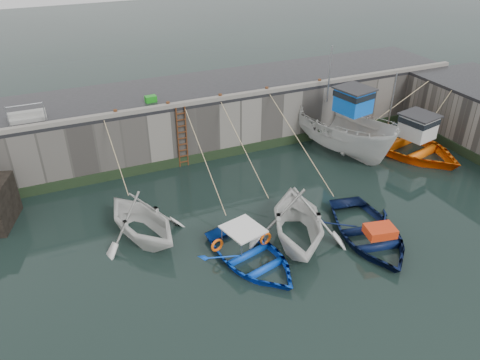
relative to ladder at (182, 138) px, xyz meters
name	(u,v)px	position (x,y,z in m)	size (l,w,h in m)	color
ground	(321,276)	(2.00, -9.91, -1.59)	(120.00, 120.00, 0.00)	black
quay_back	(203,115)	(2.00, 2.59, -0.09)	(30.00, 5.00, 3.00)	slate
road_back	(202,88)	(2.00, 2.59, 1.49)	(30.00, 5.00, 0.16)	black
kerb_back	(217,99)	(2.00, 0.24, 1.67)	(30.00, 0.30, 0.20)	slate
algae_back	(220,154)	(2.00, 0.05, -1.34)	(30.00, 0.08, 0.50)	black
ladder	(182,138)	(0.00, 0.00, 0.00)	(0.51, 0.08, 3.20)	#3F1E0F
boat_near_white	(143,236)	(-3.35, -5.02, -1.59)	(3.72, 4.31, 2.27)	silver
boat_near_white_rope	(124,191)	(-3.35, -1.22, -1.59)	(0.04, 3.68, 3.10)	tan
boat_near_blue	(251,261)	(0.01, -8.18, -1.59)	(3.19, 4.46, 0.92)	blue
boat_near_blue_rope	(203,192)	(0.01, -2.79, -1.59)	(0.04, 6.32, 3.10)	tan
boat_near_blacktrim	(296,240)	(2.21, -7.71, -1.59)	(4.14, 4.80, 2.53)	silver
boat_near_blacktrim_rope	(244,180)	(2.21, -2.56, -1.59)	(0.04, 5.90, 3.10)	tan
boat_near_navy	(367,237)	(4.92, -8.73, -1.59)	(3.53, 4.95, 1.02)	#081338
boat_near_navy_rope	(297,174)	(4.92, -3.07, -1.59)	(0.04, 6.83, 3.10)	tan
boat_far_white	(341,131)	(8.32, -1.66, -0.44)	(4.18, 7.56, 5.76)	silver
boat_far_orange	(405,143)	(11.51, -3.15, -1.15)	(6.09, 7.51, 4.37)	orange
fish_crate	(151,99)	(-1.07, 1.40, 1.72)	(0.54, 0.35, 0.30)	#188619
railing	(27,116)	(-6.75, 1.33, 1.77)	(1.60, 1.05, 1.00)	#A5A8AD
bollard_a	(116,112)	(-3.00, 0.34, 1.71)	(0.18, 0.18, 0.28)	#3F1E0F
bollard_b	(168,105)	(-0.50, 0.34, 1.71)	(0.18, 0.18, 0.28)	#3F1E0F
bollard_c	(220,97)	(2.20, 0.34, 1.71)	(0.18, 0.18, 0.28)	#3F1E0F
bollard_d	(267,90)	(4.80, 0.34, 1.71)	(0.18, 0.18, 0.28)	#3F1E0F
bollard_e	(319,82)	(8.00, 0.34, 1.71)	(0.18, 0.18, 0.28)	#3F1E0F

